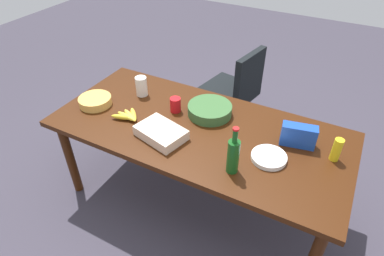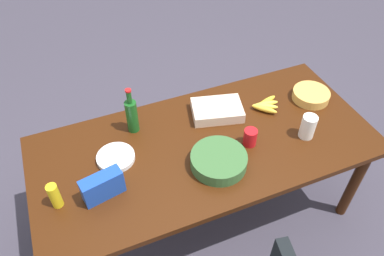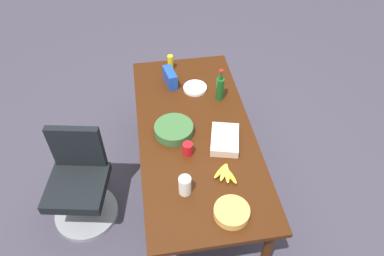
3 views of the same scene
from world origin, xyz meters
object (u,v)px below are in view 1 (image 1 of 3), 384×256
at_px(red_solo_cup, 175,105).
at_px(chip_bowl, 95,101).
at_px(banana_bunch, 128,116).
at_px(mustard_bottle, 337,150).
at_px(sheet_cake, 161,133).
at_px(mayo_jar, 141,86).
at_px(paper_plate_stack, 269,157).
at_px(office_chair, 231,100).
at_px(salad_bowl, 209,110).
at_px(wine_bottle, 233,155).
at_px(chip_bag_blue, 298,136).
at_px(conference_table, 198,136).

height_order(red_solo_cup, chip_bowl, red_solo_cup).
distance_m(red_solo_cup, banana_bunch, 0.35).
distance_m(mustard_bottle, chip_bowl, 1.73).
xyz_separation_m(chip_bowl, sheet_cake, (-0.66, 0.10, 0.00)).
bearing_deg(mayo_jar, paper_plate_stack, 167.16).
height_order(mayo_jar, sheet_cake, mayo_jar).
bearing_deg(chip_bowl, office_chair, -121.17).
height_order(mayo_jar, mustard_bottle, same).
bearing_deg(mayo_jar, red_solo_cup, 168.40).
bearing_deg(red_solo_cup, salad_bowl, -161.53).
bearing_deg(wine_bottle, banana_bunch, -8.98).
bearing_deg(chip_bag_blue, office_chair, -48.03).
bearing_deg(mustard_bottle, mayo_jar, -2.63).
bearing_deg(sheet_cake, paper_plate_stack, -169.76).
distance_m(office_chair, salad_bowl, 0.95).
bearing_deg(wine_bottle, mayo_jar, -25.30).
bearing_deg(banana_bunch, salad_bowl, -146.41).
distance_m(banana_bunch, wine_bottle, 0.88).
distance_m(office_chair, sheet_cake, 1.30).
bearing_deg(chip_bag_blue, mayo_jar, -1.68).
relative_size(conference_table, mayo_jar, 13.35).
relative_size(office_chair, wine_bottle, 2.82).
relative_size(banana_bunch, sheet_cake, 0.66).
bearing_deg(office_chair, red_solo_cup, 83.92).
bearing_deg(wine_bottle, sheet_cake, -7.48).
height_order(salad_bowl, banana_bunch, salad_bowl).
height_order(red_solo_cup, chip_bag_blue, chip_bag_blue).
height_order(chip_bowl, wine_bottle, wine_bottle).
relative_size(mustard_bottle, paper_plate_stack, 0.71).
bearing_deg(red_solo_cup, banana_bunch, 44.29).
distance_m(office_chair, mustard_bottle, 1.46).
xyz_separation_m(conference_table, mayo_jar, (0.60, -0.17, 0.15)).
relative_size(mustard_bottle, wine_bottle, 0.49).
distance_m(red_solo_cup, salad_bowl, 0.25).
xyz_separation_m(salad_bowl, chip_bag_blue, (-0.65, 0.04, 0.04)).
xyz_separation_m(salad_bowl, banana_bunch, (0.49, 0.33, -0.01)).
relative_size(mayo_jar, wine_bottle, 0.49).
bearing_deg(banana_bunch, red_solo_cup, -135.71).
bearing_deg(salad_bowl, conference_table, 91.55).
height_order(office_chair, red_solo_cup, office_chair).
distance_m(conference_table, chip_bag_blue, 0.68).
distance_m(conference_table, wine_bottle, 0.50).
height_order(salad_bowl, sheet_cake, salad_bowl).
height_order(office_chair, sheet_cake, office_chair).
distance_m(conference_table, office_chair, 1.08).
relative_size(red_solo_cup, chip_bag_blue, 0.50).
height_order(conference_table, chip_bowl, chip_bowl).
xyz_separation_m(office_chair, paper_plate_stack, (-0.68, 1.10, 0.41)).
relative_size(mayo_jar, red_solo_cup, 1.41).
bearing_deg(conference_table, chip_bag_blue, -168.11).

